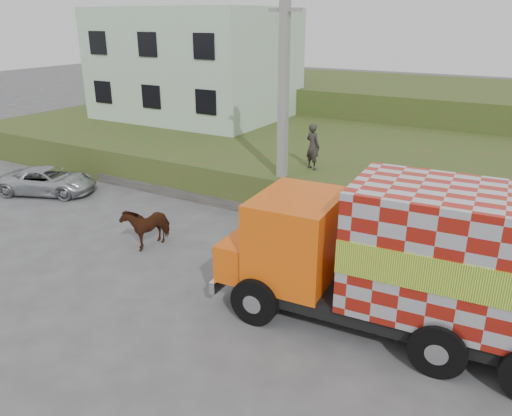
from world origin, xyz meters
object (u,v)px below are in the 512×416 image
Objects in this scene: cow at (147,225)px; suv at (48,181)px; utility_pole at (283,106)px; cargo_truck at (412,260)px; pedestrian at (313,146)px.

suv is (-7.08, 1.76, -0.13)m from cow.
cargo_truck is (6.00, -5.23, -2.19)m from utility_pole.
cargo_truck is 5.14× the size of cow.
utility_pole is 2.01× the size of suv.
cargo_truck reaches higher than suv.
utility_pole is 4.54× the size of pedestrian.
cargo_truck is at bearing 150.54° from pedestrian.
utility_pole reaches higher than cow.
cargo_truck reaches higher than pedestrian.
cow is at bearing 84.31° from pedestrian.
pedestrian is at bearing 69.44° from cow.
pedestrian reaches higher than cow.
utility_pole is 8.26m from cargo_truck.
suv is (-15.60, 2.40, -1.33)m from cargo_truck.
utility_pole is at bearing 67.67° from cow.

